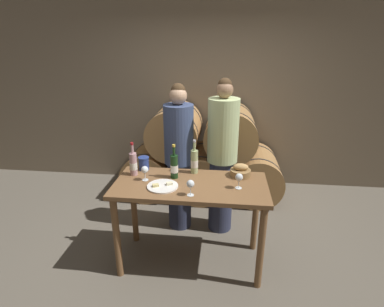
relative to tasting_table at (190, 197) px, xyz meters
The scene contains 15 objects.
ground_plane 0.75m from the tasting_table, ahead, with size 10.00×10.00×0.00m, color #665E51.
stone_wall_back 2.19m from the tasting_table, 90.00° to the left, with size 10.00×0.12×3.20m.
barrel_stack 1.48m from the tasting_table, 90.00° to the left, with size 2.23×0.85×1.32m.
tasting_table is the anchor object (origin of this frame).
person_left 0.68m from the tasting_table, 107.82° to the left, with size 0.33×0.33×1.72m.
person_right 0.71m from the tasting_table, 65.81° to the left, with size 0.34×0.34×1.79m.
wine_bottle_red 0.33m from the tasting_table, 146.96° to the left, with size 0.07×0.07×0.34m.
wine_bottle_white 0.36m from the tasting_table, 87.54° to the left, with size 0.07×0.07×0.35m.
wine_bottle_rose 0.65m from the tasting_table, 167.07° to the left, with size 0.07×0.07×0.34m.
blue_crock 0.62m from the tasting_table, 152.54° to the left, with size 0.11×0.11×0.14m.
bread_basket 0.55m from the tasting_table, 25.07° to the left, with size 0.20×0.20×0.13m.
cheese_plate 0.30m from the tasting_table, 158.48° to the right, with size 0.28×0.28×0.04m.
wine_glass_far_left 0.50m from the tasting_table, behind, with size 0.07×0.07×0.14m.
wine_glass_left 0.33m from the tasting_table, 83.22° to the right, with size 0.07×0.07×0.14m.
wine_glass_center 0.51m from the tasting_table, ahead, with size 0.07×0.07×0.14m.
Camera 1 is at (0.29, -2.50, 2.14)m, focal length 28.00 mm.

